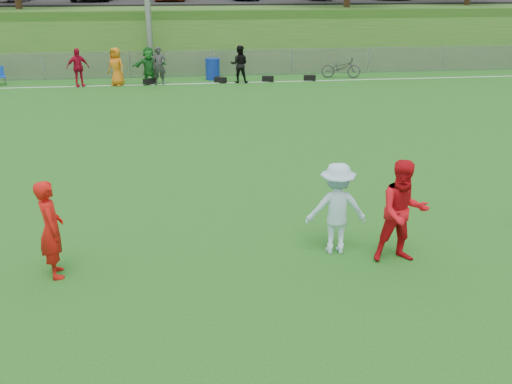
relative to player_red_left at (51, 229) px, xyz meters
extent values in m
plane|color=#145F1C|center=(3.86, -0.25, -0.84)|extent=(120.00, 120.00, 0.00)
cube|color=white|center=(3.86, 17.75, -0.83)|extent=(60.00, 0.10, 0.01)
cube|color=gray|center=(3.86, 19.75, -0.24)|extent=(58.00, 0.02, 1.20)
cube|color=gray|center=(3.86, 19.75, 0.41)|extent=(58.00, 0.04, 0.04)
cube|color=#255819|center=(3.86, 30.75, 0.66)|extent=(120.00, 18.00, 3.00)
cube|color=black|center=(3.86, 32.75, 2.21)|extent=(120.00, 12.00, 0.10)
imported|color=#AF0C28|center=(-2.26, 17.75, 0.01)|extent=(1.08, 0.78, 1.69)
imported|color=orange|center=(-0.58, 17.75, 0.01)|extent=(0.99, 0.91, 1.69)
imported|color=#1C6923|center=(0.86, 17.75, 0.01)|extent=(1.65, 0.91, 1.69)
imported|color=#323235|center=(1.32, 17.75, 0.01)|extent=(0.63, 0.42, 1.69)
imported|color=black|center=(4.99, 17.75, 0.01)|extent=(0.92, 0.78, 1.69)
cube|color=black|center=(0.85, 17.85, -0.71)|extent=(0.62, 0.52, 0.26)
cube|color=black|center=(4.11, 17.85, -0.71)|extent=(0.59, 0.59, 0.26)
cube|color=black|center=(6.34, 17.85, -0.71)|extent=(0.59, 0.37, 0.26)
cube|color=black|center=(8.36, 17.85, -0.71)|extent=(0.58, 0.34, 0.26)
imported|color=red|center=(0.00, 0.00, 0.00)|extent=(0.56, 0.70, 1.67)
imported|color=red|center=(5.86, -0.26, 0.08)|extent=(0.92, 0.73, 1.83)
imported|color=#AEDBF2|center=(4.83, 0.22, 0.00)|extent=(1.13, 0.71, 1.68)
cylinder|color=navy|center=(3.81, 18.75, -0.33)|extent=(0.81, 0.81, 1.01)
cube|color=#103DAF|center=(-5.88, 18.55, -0.46)|extent=(0.60, 0.60, 0.05)
imported|color=#323235|center=(10.04, 18.42, -0.34)|extent=(1.98, 0.99, 0.99)
camera|label=1|loc=(2.17, -8.81, 3.86)|focal=40.00mm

